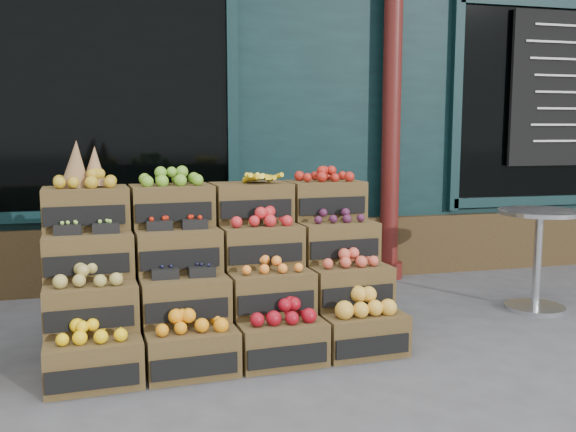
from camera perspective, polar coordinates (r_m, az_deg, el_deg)
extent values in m
plane|color=#49494C|center=(4.31, 5.07, -12.40)|extent=(60.00, 60.00, 0.00)
cube|color=black|center=(9.16, -6.16, 13.42)|extent=(12.00, 6.00, 4.80)
cube|color=black|center=(6.21, -1.88, 7.88)|extent=(12.00, 0.12, 3.00)
cube|color=#3B2C17|center=(6.26, -1.69, -3.18)|extent=(12.00, 0.18, 0.60)
cube|color=black|center=(5.99, -17.05, 9.95)|extent=(2.40, 0.06, 2.00)
cube|color=black|center=(7.55, 22.99, 9.15)|extent=(2.40, 0.06, 2.00)
cylinder|color=#4C1411|center=(6.40, 9.17, 8.68)|extent=(0.18, 0.18, 3.20)
cube|color=black|center=(7.49, 23.43, 10.29)|extent=(1.30, 0.04, 1.60)
cube|color=#4E3C1E|center=(4.00, -16.88, -12.26)|extent=(0.57, 0.41, 0.27)
cube|color=black|center=(3.82, -16.78, -13.67)|extent=(0.50, 0.05, 0.12)
cube|color=yellow|center=(3.94, -16.98, -9.78)|extent=(0.46, 0.31, 0.09)
cube|color=#4E3C1E|center=(4.05, -8.61, -11.77)|extent=(0.57, 0.41, 0.27)
cube|color=black|center=(3.87, -8.08, -13.13)|extent=(0.50, 0.05, 0.12)
cube|color=orange|center=(3.99, -8.67, -9.25)|extent=(0.46, 0.31, 0.10)
cube|color=#4E3C1E|center=(4.17, -0.73, -11.08)|extent=(0.57, 0.41, 0.27)
cube|color=black|center=(4.00, 0.17, -12.34)|extent=(0.50, 0.05, 0.12)
cube|color=maroon|center=(4.11, -0.73, -8.58)|extent=(0.46, 0.31, 0.10)
cube|color=#4E3C1E|center=(4.37, 6.54, -10.26)|extent=(0.57, 0.41, 0.27)
cube|color=black|center=(4.20, 7.71, -11.40)|extent=(0.50, 0.05, 0.12)
cube|color=gold|center=(4.31, 6.58, -7.71)|extent=(0.46, 0.31, 0.13)
cube|color=#4E3C1E|center=(4.14, -17.11, -7.61)|extent=(0.57, 0.41, 0.27)
cube|color=black|center=(3.95, -17.03, -8.75)|extent=(0.50, 0.05, 0.12)
cube|color=#AB9949|center=(4.10, -17.21, -5.12)|extent=(0.46, 0.31, 0.09)
cube|color=#4E3C1E|center=(4.18, -9.23, -7.19)|extent=(0.57, 0.41, 0.27)
cube|color=black|center=(4.00, -8.76, -8.29)|extent=(0.50, 0.05, 0.12)
cube|color=black|center=(4.15, -9.28, -5.15)|extent=(0.46, 0.31, 0.03)
cube|color=#4E3C1E|center=(4.31, -1.67, -6.67)|extent=(0.57, 0.41, 0.27)
cube|color=black|center=(4.13, -0.86, -7.70)|extent=(0.50, 0.05, 0.12)
cube|color=orange|center=(4.27, -1.68, -4.40)|extent=(0.46, 0.31, 0.07)
cube|color=#4E3C1E|center=(4.50, 5.35, -6.08)|extent=(0.57, 0.41, 0.27)
cube|color=black|center=(4.32, 6.42, -7.03)|extent=(0.50, 0.05, 0.12)
cube|color=#D14F39|center=(4.46, 5.37, -3.81)|extent=(0.46, 0.31, 0.09)
cube|color=#4E3C1E|center=(4.30, -17.33, -3.28)|extent=(0.57, 0.41, 0.27)
cube|color=black|center=(4.11, -17.26, -4.18)|extent=(0.50, 0.05, 0.12)
cube|color=#90C74D|center=(4.28, -17.41, -1.27)|extent=(0.46, 0.31, 0.03)
cube|color=#4E3C1E|center=(4.35, -9.79, -2.93)|extent=(0.57, 0.41, 0.27)
cube|color=black|center=(4.16, -9.37, -3.80)|extent=(0.50, 0.05, 0.12)
cube|color=#A81A09|center=(4.32, -9.84, -0.90)|extent=(0.46, 0.31, 0.04)
cube|color=#4E3C1E|center=(4.47, -2.54, -2.55)|extent=(0.57, 0.41, 0.27)
cube|color=black|center=(4.28, -1.80, -3.37)|extent=(0.50, 0.05, 0.12)
cube|color=red|center=(4.44, -2.55, -0.21)|extent=(0.46, 0.31, 0.09)
cube|color=#4E3C1E|center=(4.65, 4.24, -2.15)|extent=(0.57, 0.41, 0.27)
cube|color=black|center=(4.47, 5.23, -2.92)|extent=(0.50, 0.05, 0.12)
cube|color=#441833|center=(4.62, 4.26, -0.05)|extent=(0.46, 0.31, 0.07)
cube|color=#4E3C1E|center=(4.49, -17.52, 0.70)|extent=(0.57, 0.41, 0.27)
cube|color=black|center=(4.30, -17.46, 0.03)|extent=(0.50, 0.05, 0.12)
cube|color=#B38C1F|center=(4.48, -17.62, 3.04)|extent=(0.46, 0.31, 0.09)
cube|color=#4E3C1E|center=(4.53, -10.31, 1.00)|extent=(0.57, 0.41, 0.27)
cube|color=black|center=(4.34, -9.92, 0.34)|extent=(0.50, 0.05, 0.12)
cube|color=#69A528|center=(4.52, -10.36, 3.31)|extent=(0.46, 0.31, 0.09)
cube|color=#4E3C1E|center=(4.65, -3.33, 1.27)|extent=(0.57, 0.41, 0.27)
cube|color=black|center=(4.46, -2.66, 0.64)|extent=(0.50, 0.05, 0.12)
cube|color=yellow|center=(4.63, -3.35, 3.47)|extent=(0.46, 0.31, 0.08)
cube|color=#4E3C1E|center=(4.82, 3.22, 1.51)|extent=(0.57, 0.41, 0.27)
cube|color=black|center=(4.64, 4.13, 0.91)|extent=(0.50, 0.05, 0.12)
cube|color=#AD1F15|center=(4.81, 3.24, 3.61)|extent=(0.46, 0.31, 0.08)
cube|color=#3B2C17|center=(4.31, -5.35, -10.47)|extent=(2.28, 0.52, 0.27)
cube|color=#3B2C17|center=(4.49, -6.04, -7.92)|extent=(2.28, 0.52, 0.55)
cube|color=#3B2C17|center=(4.68, -6.67, -5.56)|extent=(2.28, 0.52, 0.82)
cone|color=olive|center=(4.47, -18.35, 4.44)|extent=(0.19, 0.19, 0.32)
cone|color=olive|center=(4.51, -16.83, 4.26)|extent=(0.17, 0.17, 0.27)
cylinder|color=#AEAFB5|center=(5.74, 21.09, -7.59)|extent=(0.48, 0.48, 0.03)
cylinder|color=#AEAFB5|center=(5.66, 21.28, -3.77)|extent=(0.07, 0.07, 0.79)
cylinder|color=#AEAFB5|center=(5.60, 21.48, 0.32)|extent=(0.66, 0.66, 0.03)
imported|color=#144726|center=(6.68, -13.26, 2.84)|extent=(0.81, 0.70, 1.88)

